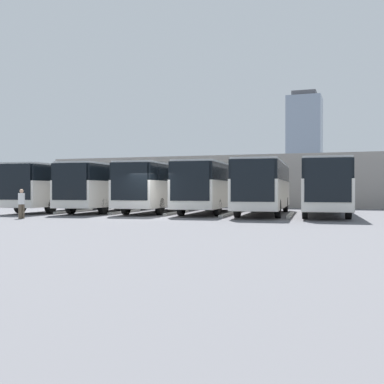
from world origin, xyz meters
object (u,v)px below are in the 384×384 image
at_px(bus_0, 325,185).
at_px(bus_4, 111,186).
at_px(bus_2, 212,186).
at_px(bus_1, 264,186).
at_px(bus_3, 161,186).
at_px(pedestrian, 21,203).
at_px(bus_5, 64,186).

bearing_deg(bus_0, bus_4, -4.90).
bearing_deg(bus_2, bus_1, 162.56).
relative_size(bus_2, bus_3, 1.00).
relative_size(bus_0, bus_3, 1.00).
height_order(bus_3, pedestrian, bus_3).
height_order(bus_4, bus_5, same).
bearing_deg(bus_0, bus_3, -7.35).
distance_m(bus_0, bus_4, 14.68).
bearing_deg(bus_3, bus_0, 172.65).
relative_size(bus_3, bus_4, 1.00).
height_order(bus_2, pedestrian, bus_2).
bearing_deg(bus_3, bus_2, 175.78).
distance_m(bus_2, bus_4, 7.36).
distance_m(bus_3, bus_4, 3.70).
height_order(bus_1, bus_2, same).
distance_m(bus_2, bus_3, 3.67).
xyz_separation_m(bus_3, bus_5, (7.34, 0.83, 0.00)).
relative_size(bus_0, bus_1, 1.00).
distance_m(bus_0, bus_3, 11.02).
bearing_deg(bus_0, bus_5, -3.90).
xyz_separation_m(bus_0, pedestrian, (15.25, 8.83, -0.97)).
bearing_deg(bus_2, bus_4, -0.89).
height_order(bus_0, bus_3, same).
bearing_deg(bus_3, bus_4, 2.40).
bearing_deg(pedestrian, bus_4, 7.14).
bearing_deg(bus_0, bus_2, -8.92).
height_order(bus_2, bus_4, same).
relative_size(bus_1, bus_3, 1.00).
bearing_deg(pedestrian, bus_2, -29.47).
height_order(bus_2, bus_3, same).
distance_m(bus_1, bus_5, 14.68).
xyz_separation_m(bus_1, bus_2, (3.67, -0.80, 0.00)).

